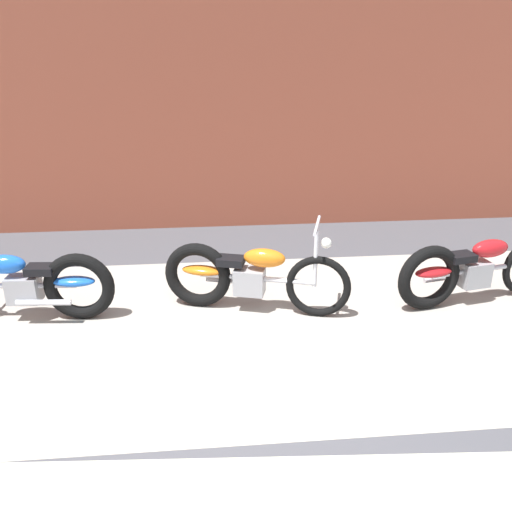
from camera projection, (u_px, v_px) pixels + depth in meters
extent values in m
plane|color=#47474C|center=(234.00, 447.00, 3.91)|extent=(80.00, 80.00, 0.00)
cube|color=#9E998E|center=(224.00, 327.00, 5.53)|extent=(36.00, 3.50, 0.01)
cube|color=brown|center=(211.00, 67.00, 7.84)|extent=(36.00, 0.50, 4.69)
torus|color=black|center=(79.00, 287.00, 5.58)|extent=(0.74, 0.19, 0.73)
cylinder|color=silver|center=(16.00, 286.00, 5.56)|extent=(1.24, 0.15, 0.06)
cube|color=#99999E|center=(24.00, 289.00, 5.58)|extent=(0.34, 0.24, 0.28)
ellipsoid|color=blue|center=(4.00, 264.00, 5.47)|extent=(0.45, 0.22, 0.20)
ellipsoid|color=blue|center=(74.00, 281.00, 5.56)|extent=(0.45, 0.21, 0.10)
cube|color=black|center=(40.00, 269.00, 5.50)|extent=(0.30, 0.22, 0.08)
cylinder|color=silver|center=(44.00, 303.00, 5.47)|extent=(0.55, 0.10, 0.06)
torus|color=black|center=(318.00, 287.00, 5.63)|extent=(0.68, 0.27, 0.68)
torus|color=black|center=(198.00, 275.00, 5.85)|extent=(0.74, 0.33, 0.73)
cylinder|color=silver|center=(257.00, 278.00, 5.73)|extent=(1.20, 0.40, 0.06)
cube|color=#99999E|center=(249.00, 281.00, 5.76)|extent=(0.37, 0.30, 0.28)
ellipsoid|color=orange|center=(264.00, 258.00, 5.63)|extent=(0.48, 0.31, 0.20)
ellipsoid|color=orange|center=(202.00, 270.00, 5.82)|extent=(0.47, 0.30, 0.10)
cube|color=black|center=(231.00, 261.00, 5.71)|extent=(0.32, 0.27, 0.08)
cylinder|color=silver|center=(316.00, 259.00, 5.53)|extent=(0.05, 0.05, 0.62)
cylinder|color=silver|center=(317.00, 225.00, 5.39)|extent=(0.19, 0.57, 0.03)
sphere|color=white|center=(326.00, 243.00, 5.44)|extent=(0.11, 0.11, 0.11)
cylinder|color=silver|center=(231.00, 281.00, 5.97)|extent=(0.54, 0.21, 0.06)
torus|color=black|center=(429.00, 278.00, 5.78)|extent=(0.74, 0.27, 0.73)
cylinder|color=silver|center=(481.00, 270.00, 5.95)|extent=(1.22, 0.30, 0.06)
cube|color=#99999E|center=(474.00, 274.00, 5.94)|extent=(0.36, 0.28, 0.28)
ellipsoid|color=red|center=(490.00, 248.00, 5.88)|extent=(0.47, 0.27, 0.20)
ellipsoid|color=red|center=(434.00, 272.00, 5.77)|extent=(0.47, 0.26, 0.10)
cube|color=black|center=(461.00, 257.00, 5.81)|extent=(0.31, 0.25, 0.08)
cylinder|color=silver|center=(446.00, 278.00, 6.04)|extent=(0.55, 0.17, 0.06)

